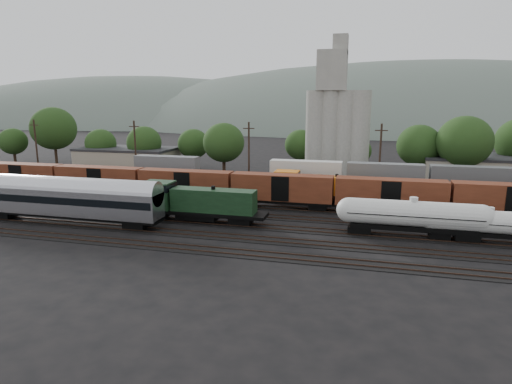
% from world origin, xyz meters
% --- Properties ---
extents(ground, '(600.00, 600.00, 0.00)m').
position_xyz_m(ground, '(0.00, 0.00, 0.00)').
color(ground, black).
extents(tracks, '(180.00, 33.20, 0.20)m').
position_xyz_m(tracks, '(0.00, 0.00, 0.05)').
color(tracks, black).
rests_on(tracks, ground).
extents(green_locomotive, '(18.62, 3.29, 4.93)m').
position_xyz_m(green_locomotive, '(-12.65, -5.00, 2.79)').
color(green_locomotive, black).
rests_on(green_locomotive, ground).
extents(tank_car_a, '(17.56, 3.14, 4.60)m').
position_xyz_m(tank_car_a, '(15.19, -5.00, 2.73)').
color(tank_car_a, silver).
rests_on(tank_car_a, ground).
extents(tank_car_b, '(14.95, 2.68, 3.92)m').
position_xyz_m(tank_car_b, '(23.32, -5.00, 2.35)').
color(tank_car_b, silver).
rests_on(tank_car_b, ground).
extents(passenger_coach, '(26.27, 3.24, 5.97)m').
position_xyz_m(passenger_coach, '(-27.79, -10.00, 3.63)').
color(passenger_coach, silver).
rests_on(passenger_coach, ground).
extents(orange_locomotive, '(18.65, 3.11, 4.66)m').
position_xyz_m(orange_locomotive, '(2.23, 10.00, 2.65)').
color(orange_locomotive, black).
rests_on(orange_locomotive, ground).
extents(boxcar_string, '(138.20, 2.90, 4.20)m').
position_xyz_m(boxcar_string, '(-2.26, 5.00, 3.12)').
color(boxcar_string, black).
rests_on(boxcar_string, ground).
extents(container_wall, '(175.49, 2.60, 5.80)m').
position_xyz_m(container_wall, '(18.84, 15.00, 2.74)').
color(container_wall, black).
rests_on(container_wall, ground).
extents(grain_silo, '(13.40, 5.00, 29.00)m').
position_xyz_m(grain_silo, '(3.28, 36.00, 11.26)').
color(grain_silo, '#9C9A8F').
rests_on(grain_silo, ground).
extents(industrial_sheds, '(119.38, 17.26, 5.10)m').
position_xyz_m(industrial_sheds, '(6.63, 35.25, 2.56)').
color(industrial_sheds, '#9E937F').
rests_on(industrial_sheds, ground).
extents(tree_band, '(165.37, 21.25, 14.44)m').
position_xyz_m(tree_band, '(5.40, 36.52, 7.48)').
color(tree_band, black).
rests_on(tree_band, ground).
extents(utility_poles, '(122.20, 0.36, 12.00)m').
position_xyz_m(utility_poles, '(0.00, 22.00, 6.21)').
color(utility_poles, black).
rests_on(utility_poles, ground).
extents(distant_hills, '(860.00, 286.00, 130.00)m').
position_xyz_m(distant_hills, '(23.92, 260.00, -20.56)').
color(distant_hills, '#59665B').
rests_on(distant_hills, ground).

